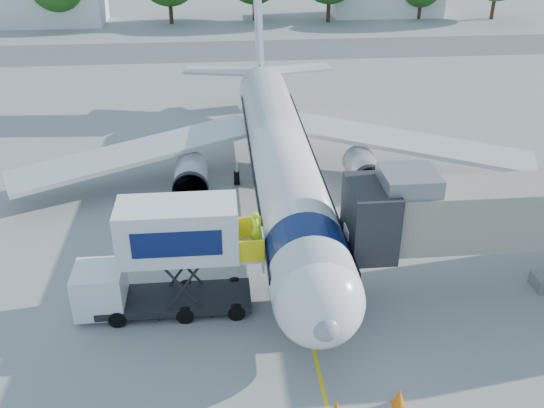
{
  "coord_description": "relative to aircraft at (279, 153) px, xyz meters",
  "views": [
    {
      "loc": [
        -3.63,
        -30.0,
        17.61
      ],
      "look_at": [
        -1.11,
        -3.02,
        3.2
      ],
      "focal_mm": 40.0,
      "sensor_mm": 36.0,
      "label": 1
    }
  ],
  "objects": [
    {
      "name": "ground",
      "position": [
        0.0,
        -4.12,
        -2.95
      ],
      "size": [
        160.0,
        160.0,
        0.0
      ],
      "primitive_type": "plane",
      "color": "gray",
      "rests_on": "ground"
    },
    {
      "name": "guidance_line",
      "position": [
        0.0,
        -4.12,
        -2.94
      ],
      "size": [
        0.15,
        70.0,
        0.01
      ],
      "primitive_type": "cube",
      "color": "yellow",
      "rests_on": "ground"
    },
    {
      "name": "taxiway_strip",
      "position": [
        0.0,
        37.88,
        -2.94
      ],
      "size": [
        120.0,
        10.0,
        0.01
      ],
      "primitive_type": "cube",
      "color": "#59595B",
      "rests_on": "ground"
    },
    {
      "name": "aircraft",
      "position": [
        0.0,
        0.0,
        0.0
      ],
      "size": [
        34.17,
        37.73,
        11.35
      ],
      "color": "white",
      "rests_on": "ground"
    },
    {
      "name": "jet_bridge",
      "position": [
        7.99,
        -11.12,
        1.39
      ],
      "size": [
        13.9,
        3.2,
        6.6
      ],
      "color": "gray",
      "rests_on": "ground"
    },
    {
      "name": "catering_hiloader",
      "position": [
        -6.26,
        -11.12,
        -0.19
      ],
      "size": [
        8.54,
        2.44,
        5.5
      ],
      "color": "black",
      "rests_on": "ground"
    },
    {
      "name": "safety_cone_a",
      "position": [
        2.72,
        -17.86,
        -2.56
      ],
      "size": [
        0.5,
        0.5,
        0.8
      ],
      "color": "orange",
      "rests_on": "ground"
    },
    {
      "name": "safety_cone_b",
      "position": [
        0.26,
        -18.15,
        -2.59
      ],
      "size": [
        0.47,
        0.47,
        0.74
      ],
      "color": "orange",
      "rests_on": "ground"
    },
    {
      "name": "outbuilding_left",
      "position": [
        -28.0,
        55.88,
        -0.29
      ],
      "size": [
        18.4,
        8.4,
        5.3
      ],
      "color": "silver",
      "rests_on": "ground"
    }
  ]
}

